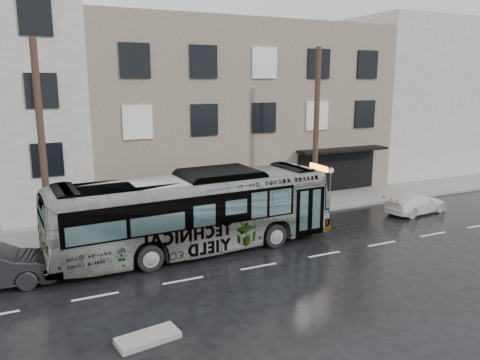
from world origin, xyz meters
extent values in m
plane|color=black|center=(0.00, 0.00, 0.00)|extent=(120.00, 120.00, 0.00)
cube|color=gray|center=(0.00, 4.90, 0.07)|extent=(90.00, 3.60, 0.15)
cube|color=gray|center=(5.00, 12.70, 5.50)|extent=(20.00, 12.00, 11.00)
cube|color=beige|center=(24.00, 12.70, 6.00)|extent=(18.00, 12.00, 12.00)
cylinder|color=#462E23|center=(6.50, 3.30, 4.65)|extent=(0.30, 0.30, 9.00)
cylinder|color=#462E23|center=(-7.50, 3.30, 4.65)|extent=(0.30, 0.30, 9.00)
cylinder|color=slate|center=(7.60, 3.30, 1.35)|extent=(0.06, 0.06, 2.40)
imported|color=#B2B2B2|center=(-1.72, 0.32, 1.76)|extent=(12.79, 3.61, 3.52)
imported|color=white|center=(11.67, 0.73, 0.58)|extent=(4.18, 2.09, 1.16)
cube|color=gray|center=(-5.43, -6.06, 0.09)|extent=(1.90, 1.07, 0.18)
camera|label=1|loc=(-8.19, -18.31, 7.37)|focal=35.00mm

